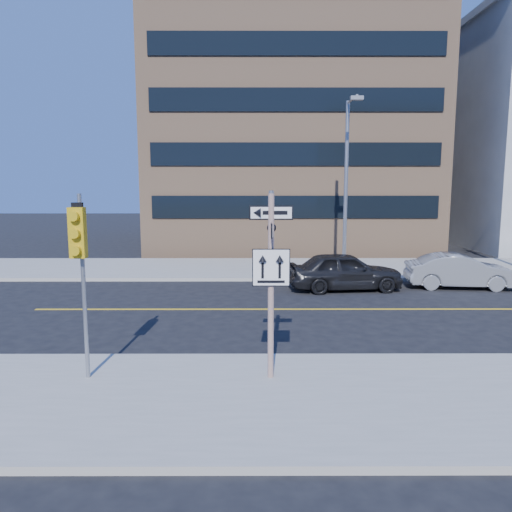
{
  "coord_description": "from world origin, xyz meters",
  "views": [
    {
      "loc": [
        -0.35,
        -12.94,
        4.36
      ],
      "look_at": [
        -0.3,
        4.0,
        1.88
      ],
      "focal_mm": 35.0,
      "sensor_mm": 36.0,
      "label": 1
    }
  ],
  "objects_px": {
    "parked_car_a": "(345,271)",
    "traffic_signal": "(79,248)",
    "streetlight_a": "(347,175)",
    "sign_pole": "(271,275)",
    "parked_car_b": "(460,271)"
  },
  "relations": [
    {
      "from": "parked_car_b",
      "to": "streetlight_a",
      "type": "height_order",
      "value": "streetlight_a"
    },
    {
      "from": "parked_car_a",
      "to": "streetlight_a",
      "type": "bearing_deg",
      "value": -15.8
    },
    {
      "from": "sign_pole",
      "to": "parked_car_b",
      "type": "bearing_deg",
      "value": 50.74
    },
    {
      "from": "parked_car_b",
      "to": "streetlight_a",
      "type": "xyz_separation_m",
      "value": [
        -4.26,
        3.17,
        4.04
      ]
    },
    {
      "from": "parked_car_a",
      "to": "parked_car_b",
      "type": "xyz_separation_m",
      "value": [
        4.89,
        0.36,
        -0.07
      ]
    },
    {
      "from": "traffic_signal",
      "to": "parked_car_b",
      "type": "bearing_deg",
      "value": 39.9
    },
    {
      "from": "parked_car_a",
      "to": "parked_car_b",
      "type": "relative_size",
      "value": 1.06
    },
    {
      "from": "sign_pole",
      "to": "parked_car_a",
      "type": "distance_m",
      "value": 10.43
    },
    {
      "from": "traffic_signal",
      "to": "streetlight_a",
      "type": "relative_size",
      "value": 0.5
    },
    {
      "from": "sign_pole",
      "to": "streetlight_a",
      "type": "xyz_separation_m",
      "value": [
        4.0,
        13.27,
        2.32
      ]
    },
    {
      "from": "sign_pole",
      "to": "parked_car_b",
      "type": "relative_size",
      "value": 0.93
    },
    {
      "from": "traffic_signal",
      "to": "parked_car_b",
      "type": "distance_m",
      "value": 16.14
    },
    {
      "from": "parked_car_b",
      "to": "sign_pole",
      "type": "bearing_deg",
      "value": 146.57
    },
    {
      "from": "parked_car_a",
      "to": "traffic_signal",
      "type": "bearing_deg",
      "value": 137.7
    },
    {
      "from": "sign_pole",
      "to": "parked_car_a",
      "type": "height_order",
      "value": "sign_pole"
    }
  ]
}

